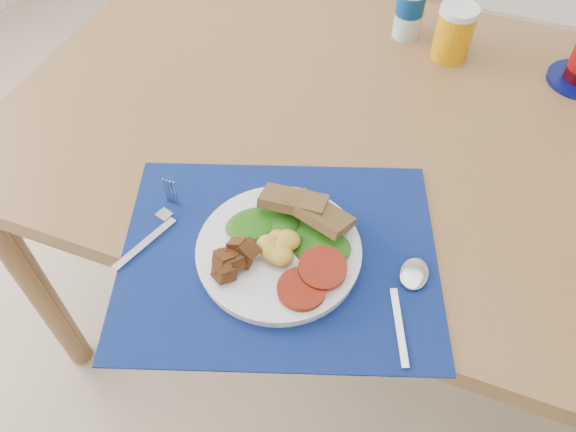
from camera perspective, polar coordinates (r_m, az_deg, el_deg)
name	(u,v)px	position (r m, az deg, el deg)	size (l,w,h in m)	color
ground	(319,372)	(1.61, 3.20, -15.52)	(4.00, 4.00, 0.00)	tan
table	(365,151)	(1.16, 7.85, 6.59)	(1.40, 0.90, 0.75)	brown
chair_far	(401,22)	(1.81, 11.40, 18.72)	(0.39, 0.37, 1.01)	brown
placemat	(279,255)	(0.88, -0.93, -4.03)	(0.49, 0.38, 0.00)	#040431
breakfast_plate	(275,249)	(0.86, -1.34, -3.38)	(0.25, 0.25, 0.06)	silver
fork	(157,225)	(0.93, -13.13, -0.89)	(0.05, 0.18, 0.00)	#B2B5BA
spoon	(410,290)	(0.86, 12.25, -7.34)	(0.06, 0.18, 0.01)	#B2B5BA
juice_glass	(454,34)	(1.27, 16.47, 17.31)	(0.08, 0.08, 0.11)	#C98005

